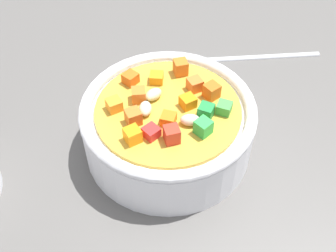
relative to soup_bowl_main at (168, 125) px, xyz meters
The scene contains 3 objects.
ground_plane 4.16cm from the soup_bowl_main, 19.88° to the right, with size 140.00×140.00×2.00cm, color #565451.
soup_bowl_main is the anchor object (origin of this frame).
spoon 14.43cm from the soup_bowl_main, 62.85° to the right, with size 17.06×19.60×0.81cm.
Camera 1 is at (-19.11, 19.48, 32.91)cm, focal length 45.33 mm.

